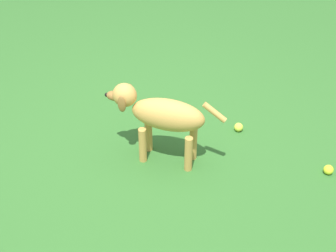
% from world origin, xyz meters
% --- Properties ---
extents(ground, '(14.00, 14.00, 0.00)m').
position_xyz_m(ground, '(0.00, 0.00, 0.00)').
color(ground, '#2D6026').
extents(dog, '(0.27, 0.81, 0.55)m').
position_xyz_m(dog, '(-0.06, 0.11, 0.36)').
color(dog, '#C69347').
rests_on(dog, ground).
extents(tennis_ball_0, '(0.07, 0.07, 0.07)m').
position_xyz_m(tennis_ball_0, '(-0.39, 1.19, 0.03)').
color(tennis_ball_0, yellow).
rests_on(tennis_ball_0, ground).
extents(tennis_ball_1, '(0.07, 0.07, 0.07)m').
position_xyz_m(tennis_ball_1, '(-0.58, 0.05, 0.03)').
color(tennis_ball_1, '#C6D232').
rests_on(tennis_ball_1, ground).
extents(tennis_ball_2, '(0.07, 0.07, 0.07)m').
position_xyz_m(tennis_ball_2, '(-0.58, 0.50, 0.03)').
color(tennis_ball_2, '#CFE03E').
rests_on(tennis_ball_2, ground).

